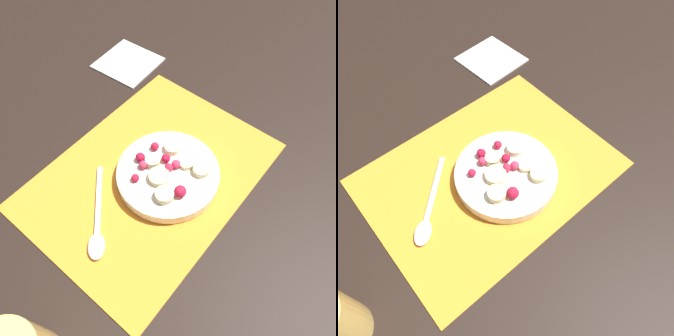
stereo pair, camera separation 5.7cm
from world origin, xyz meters
The scene contains 5 objects.
ground_plane centered at (0.00, 0.00, 0.00)m, with size 3.00×3.00×0.00m, color black.
placemat centered at (0.00, 0.00, 0.00)m, with size 0.44×0.32×0.01m.
fruit_bowl centered at (-0.01, 0.03, 0.02)m, with size 0.18×0.18×0.05m.
spoon centered at (0.14, 0.01, 0.01)m, with size 0.14×0.13×0.01m.
napkin centered at (-0.21, -0.25, 0.00)m, with size 0.13×0.14×0.01m.
Camera 1 is at (0.23, 0.23, 0.51)m, focal length 35.00 mm.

